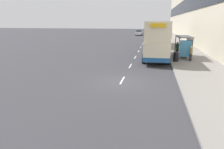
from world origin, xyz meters
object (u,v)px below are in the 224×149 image
object	(u,v)px
pedestrian_1	(177,49)
car_2	(139,33)
car_0	(154,31)
car_3	(157,33)
double_decker_bus_near	(157,39)
bus_shelter	(185,43)
double_decker_bus_ahead	(156,33)
pedestrian_at_shelter	(191,53)
litter_bin	(176,57)
car_1	(158,36)

from	to	relation	value
pedestrian_1	car_2	bearing A→B (deg)	100.77
car_0	car_3	bearing A→B (deg)	-86.37
double_decker_bus_near	car_0	distance (m)	52.64
bus_shelter	pedestrian_1	size ratio (longest dim) A/B	2.35
car_3	car_2	bearing A→B (deg)	168.57
double_decker_bus_ahead	car_0	size ratio (longest dim) A/B	2.50
double_decker_bus_ahead	pedestrian_at_shelter	size ratio (longest dim) A/B	6.79
pedestrian_at_shelter	litter_bin	size ratio (longest dim) A/B	1.54
litter_bin	car_0	bearing A→B (deg)	92.59
double_decker_bus_near	car_1	bearing A→B (deg)	88.57
double_decker_bus_near	car_1	world-z (taller)	double_decker_bus_near
double_decker_bus_near	car_2	world-z (taller)	double_decker_bus_near
car_3	pedestrian_at_shelter	xyz separation A→B (m)	(3.27, -41.47, 0.13)
car_0	car_3	size ratio (longest dim) A/B	1.12
car_2	double_decker_bus_near	bearing A→B (deg)	97.19
car_0	pedestrian_1	world-z (taller)	pedestrian_1
double_decker_bus_near	pedestrian_1	xyz separation A→B (m)	(2.46, 0.92, -1.23)
pedestrian_1	pedestrian_at_shelter	bearing A→B (deg)	-63.85
double_decker_bus_near	litter_bin	world-z (taller)	double_decker_bus_near
bus_shelter	pedestrian_at_shelter	distance (m)	2.32
car_3	pedestrian_1	xyz separation A→B (m)	(2.06, -39.00, 0.21)
car_2	car_3	size ratio (longest dim) A/B	1.13
car_3	double_decker_bus_ahead	bearing A→B (deg)	-90.76
car_2	car_1	bearing A→B (deg)	113.46
double_decker_bus_near	pedestrian_1	bearing A→B (deg)	20.57
double_decker_bus_ahead	car_0	distance (m)	39.69
car_0	car_1	xyz separation A→B (m)	(1.09, -25.07, -0.00)
bus_shelter	car_3	bearing A→B (deg)	94.20
double_decker_bus_near	car_2	bearing A→B (deg)	97.19
car_1	car_3	size ratio (longest dim) A/B	1.00
double_decker_bus_near	car_3	bearing A→B (deg)	89.42
double_decker_bus_near	bus_shelter	bearing A→B (deg)	9.77
bus_shelter	double_decker_bus_ahead	size ratio (longest dim) A/B	0.38
car_2	litter_bin	size ratio (longest dim) A/B	4.24
car_0	litter_bin	size ratio (longest dim) A/B	4.19
car_0	double_decker_bus_ahead	bearing A→B (deg)	-89.36
car_2	pedestrian_1	distance (m)	40.85
double_decker_bus_near	car_3	distance (m)	39.96
car_1	car_2	xyz separation A→B (m)	(-5.87, 13.51, -0.04)
car_1	pedestrian_at_shelter	world-z (taller)	car_1
double_decker_bus_near	car_2	xyz separation A→B (m)	(-5.18, 41.06, -1.43)
car_1	litter_bin	distance (m)	29.74
double_decker_bus_near	pedestrian_1	size ratio (longest dim) A/B	5.74
car_2	car_3	distance (m)	5.69
double_decker_bus_ahead	litter_bin	xyz separation A→B (m)	(2.03, -15.11, -1.62)
double_decker_bus_ahead	car_0	bearing A→B (deg)	90.64
car_0	double_decker_bus_near	bearing A→B (deg)	-89.56
double_decker_bus_near	litter_bin	bearing A→B (deg)	-46.18
double_decker_bus_ahead	litter_bin	bearing A→B (deg)	-82.34
car_1	car_3	bearing A→B (deg)	91.32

